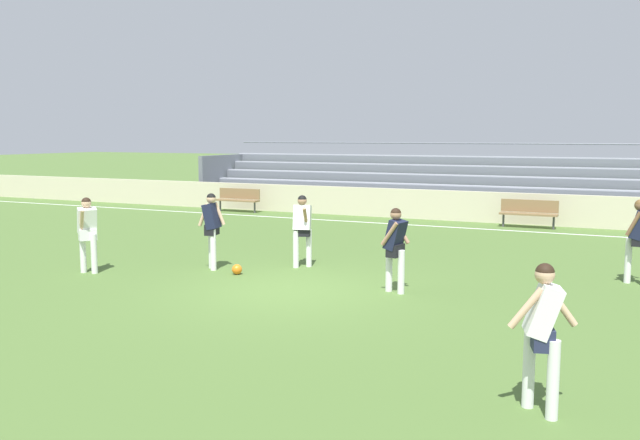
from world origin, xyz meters
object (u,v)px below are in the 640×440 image
(bench_far_right, at_px, (529,211))
(player_white_pressing_high, at_px, (87,228))
(bleacher_stand, at_px, (515,185))
(player_white_wide_right, at_px, (302,225))
(soccer_ball, at_px, (237,269))
(player_white_on_ball, at_px, (543,325))
(player_dark_challenging, at_px, (212,224))
(player_dark_overlapping, at_px, (395,243))
(bench_near_bin, at_px, (238,198))
(player_dark_wide_left, at_px, (638,234))

(bench_far_right, height_order, player_white_pressing_high, player_white_pressing_high)
(bleacher_stand, height_order, bench_far_right, bleacher_stand)
(bench_far_right, relative_size, player_white_wide_right, 1.10)
(bench_far_right, distance_m, soccer_ball, 11.26)
(bench_far_right, height_order, player_white_on_ball, player_white_on_ball)
(player_dark_challenging, relative_size, soccer_ball, 7.74)
(player_dark_overlapping, bearing_deg, player_white_on_ball, -55.65)
(bench_far_right, distance_m, player_white_pressing_high, 13.78)
(bench_near_bin, xyz_separation_m, player_dark_wide_left, (14.06, -7.71, 0.48))
(bench_far_right, bearing_deg, player_dark_challenging, -118.60)
(player_white_on_ball, bearing_deg, player_white_pressing_high, 159.55)
(player_dark_challenging, bearing_deg, player_white_on_ball, -33.97)
(bench_far_right, bearing_deg, bleacher_stand, 106.04)
(bleacher_stand, distance_m, soccer_ball, 14.15)
(bleacher_stand, distance_m, player_white_wide_right, 12.61)
(bench_near_bin, xyz_separation_m, soccer_ball, (6.28, -10.24, -0.44))
(bench_far_right, relative_size, player_dark_overlapping, 1.11)
(player_white_wide_right, bearing_deg, player_white_on_ball, -46.33)
(player_dark_challenging, xyz_separation_m, player_dark_overlapping, (4.42, -0.44, -0.06))
(bleacher_stand, relative_size, player_dark_challenging, 15.13)
(player_white_on_ball, bearing_deg, player_white_wide_right, 133.67)
(player_dark_overlapping, relative_size, soccer_ball, 7.37)
(soccer_ball, bearing_deg, player_dark_wide_left, 18.05)
(player_dark_challenging, height_order, player_white_wide_right, player_dark_challenging)
(player_dark_overlapping, xyz_separation_m, player_white_on_ball, (3.22, -4.71, 0.02))
(soccer_ball, bearing_deg, bench_far_right, 65.60)
(player_dark_overlapping, bearing_deg, player_dark_wide_left, 33.09)
(player_white_on_ball, relative_size, soccer_ball, 7.48)
(player_dark_overlapping, bearing_deg, player_white_wide_right, 151.08)
(soccer_ball, bearing_deg, player_white_wide_right, 55.01)
(bench_near_bin, xyz_separation_m, player_dark_overlapping, (9.90, -10.42, 0.41))
(bench_near_bin, relative_size, player_dark_challenging, 1.06)
(player_dark_wide_left, distance_m, soccer_ball, 8.24)
(bench_far_right, distance_m, player_dark_overlapping, 10.48)
(bench_far_right, xyz_separation_m, player_white_pressing_high, (-7.65, -11.46, 0.43))
(bench_near_bin, height_order, player_white_wide_right, player_white_wide_right)
(bleacher_stand, height_order, player_white_on_ball, bleacher_stand)
(player_white_wide_right, xyz_separation_m, player_dark_wide_left, (6.87, 1.22, 0.05))
(bleacher_stand, xyz_separation_m, soccer_ball, (-3.67, -13.62, -1.03))
(bench_near_bin, bearing_deg, player_dark_overlapping, -46.47)
(player_dark_overlapping, bearing_deg, soccer_ball, 177.20)
(bench_far_right, xyz_separation_m, player_dark_overlapping, (-1.02, -10.42, 0.41))
(bench_near_bin, distance_m, player_dark_challenging, 11.40)
(bench_near_bin, bearing_deg, player_white_pressing_high, -74.04)
(bench_near_bin, bearing_deg, player_white_on_ball, -49.07)
(soccer_ball, bearing_deg, player_white_on_ball, -35.54)
(player_dark_challenging, height_order, player_dark_overlapping, player_dark_challenging)
(player_white_pressing_high, relative_size, player_white_on_ball, 1.00)
(player_white_wide_right, bearing_deg, bench_near_bin, 128.88)
(bleacher_stand, bearing_deg, player_dark_challenging, -108.50)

